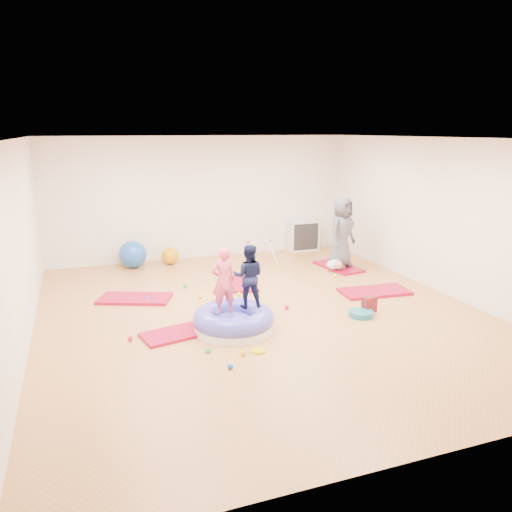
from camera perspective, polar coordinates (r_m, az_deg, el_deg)
name	(u,v)px	position (r m, az deg, el deg)	size (l,w,h in m)	color
room	(262,230)	(7.85, 0.74, 3.03)	(7.01, 8.01, 2.81)	#CC794B
gym_mat_front_left	(179,333)	(7.51, -8.74, -8.67)	(1.09, 0.55, 0.05)	#B80131
gym_mat_mid_left	(135,298)	(9.11, -13.68, -4.74)	(1.24, 0.62, 0.05)	#B80131
gym_mat_center_back	(241,283)	(9.73, -1.73, -3.12)	(1.09, 0.55, 0.05)	#B80131
gym_mat_right	(374,291)	(9.48, 13.38, -3.97)	(1.27, 0.63, 0.05)	#B80131
gym_mat_rear_right	(338,267)	(11.02, 9.40, -1.22)	(1.16, 0.58, 0.05)	#B80131
inflatable_cushion	(233,321)	(7.52, -2.59, -7.43)	(1.22, 1.22, 0.38)	white
child_pink	(223,277)	(7.23, -3.75, -2.45)	(0.37, 0.24, 1.00)	#E94B69
child_navy	(249,273)	(7.47, -0.85, -1.97)	(0.47, 0.37, 0.98)	#111735
adult_caregiver	(342,232)	(10.80, 9.78, 2.70)	(0.74, 0.48, 1.51)	#4F4E57
infant	(335,265)	(10.67, 9.05, -0.98)	(0.36, 0.37, 0.21)	white
ball_pit_balls	(223,312)	(8.21, -3.78, -6.38)	(4.35, 3.56, 0.07)	yellow
exercise_ball_blue	(133,254)	(11.15, -13.91, 0.18)	(0.60, 0.60, 0.60)	#1D53B0
exercise_ball_orange	(170,256)	(11.30, -9.78, 0.03)	(0.38, 0.38, 0.38)	orange
infant_play_gym	(259,248)	(11.12, 0.35, 0.88)	(0.70, 0.66, 0.53)	silver
cube_shelf	(303,236)	(12.44, 5.40, 2.35)	(0.75, 0.37, 0.75)	silver
balance_disc	(361,314)	(8.27, 11.92, -6.47)	(0.40, 0.40, 0.09)	#1B6879
backpack	(369,304)	(8.46, 12.81, -5.42)	(0.23, 0.14, 0.26)	#9F0915
yellow_toy	(258,351)	(6.88, 0.28, -10.77)	(0.20, 0.20, 0.03)	yellow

